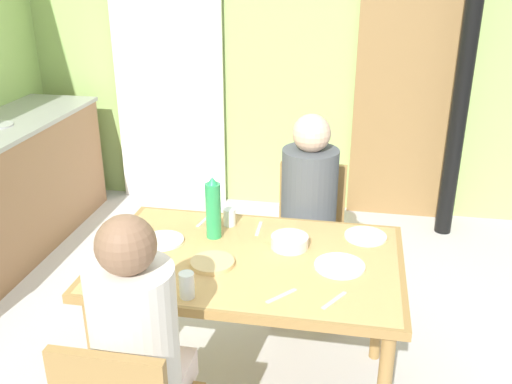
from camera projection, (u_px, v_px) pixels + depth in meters
name	position (u px, v px, depth m)	size (l,w,h in m)	color
ground_plane	(200.00, 383.00, 2.84)	(6.00, 6.00, 0.00)	silver
wall_back	(274.00, 37.00, 4.39)	(4.26, 0.10, 2.75)	#9EBD67
door_wooden	(408.00, 93.00, 4.29)	(0.80, 0.05, 2.00)	olive
stove_pipe_column	(468.00, 49.00, 3.85)	(0.12, 0.12, 2.75)	black
curtain_panel	(168.00, 64.00, 4.53)	(0.90, 0.03, 2.31)	white
dining_table	(250.00, 272.00, 2.54)	(1.34, 0.86, 0.74)	#A27A42
chair_far_diner	(309.00, 231.00, 3.28)	(0.40, 0.40, 0.87)	#A27A42
person_near_diner	(136.00, 330.00, 1.96)	(0.30, 0.37, 0.77)	silver
person_far_diner	(309.00, 195.00, 3.05)	(0.30, 0.37, 0.77)	#4D4B5D
water_bottle_green_near	(213.00, 209.00, 2.64)	(0.07, 0.07, 0.30)	#2A9C56
serving_bowl_center	(290.00, 242.00, 2.59)	(0.17, 0.17, 0.06)	silver
dinner_plate_near_left	(366.00, 236.00, 2.69)	(0.20, 0.20, 0.01)	white
dinner_plate_near_right	(340.00, 266.00, 2.43)	(0.22, 0.22, 0.01)	white
dinner_plate_far_center	(163.00, 240.00, 2.65)	(0.20, 0.20, 0.01)	white
drinking_glass_by_near_diner	(229.00, 217.00, 2.79)	(0.06, 0.06, 0.09)	silver
drinking_glass_by_far_diner	(187.00, 285.00, 2.21)	(0.06, 0.06, 0.11)	silver
bread_plate_sliced	(212.00, 263.00, 2.45)	(0.19, 0.19, 0.02)	#DBB77A
cutlery_knife_near	(259.00, 229.00, 2.77)	(0.15, 0.02, 0.00)	silver
cutlery_fork_near	(334.00, 300.00, 2.20)	(0.15, 0.02, 0.00)	silver
cutlery_knife_far	(281.00, 296.00, 2.23)	(0.15, 0.02, 0.00)	silver
cutlery_fork_far	(204.00, 220.00, 2.86)	(0.15, 0.02, 0.00)	silver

